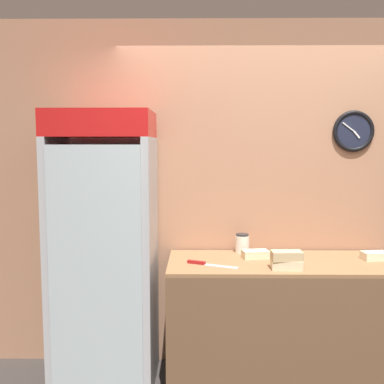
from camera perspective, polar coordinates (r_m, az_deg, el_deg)
The scene contains 9 objects.
wall_back at distance 3.61m, azimuth 10.80°, elevation -0.39°, with size 5.20×0.09×2.70m.
prep_counter at distance 3.46m, azimuth 11.60°, elevation -15.97°, with size 1.68×0.67×0.92m.
beverage_cooler at distance 3.34m, azimuth -10.86°, elevation -5.70°, with size 0.71×0.66×1.98m.
sandwich_stack_bottom at distance 3.11m, azimuth 11.90°, elevation -9.01°, with size 0.21×0.12×0.06m.
sandwich_stack_middle at distance 3.10m, azimuth 11.93°, elevation -7.91°, with size 0.21×0.12×0.06m.
sandwich_flat_left at distance 3.36m, azimuth 8.05°, elevation -7.83°, with size 0.21×0.14×0.06m.
sandwich_flat_right at distance 3.54m, azimuth 22.20°, elevation -7.51°, with size 0.19×0.13×0.06m.
chefs_knife at distance 3.16m, azimuth 1.70°, elevation -9.09°, with size 0.35×0.17×0.02m.
condiment_jar at distance 3.51m, azimuth 6.40°, elevation -6.49°, with size 0.11×0.11×0.15m.
Camera 1 is at (-0.63, -2.27, 1.75)m, focal length 42.00 mm.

